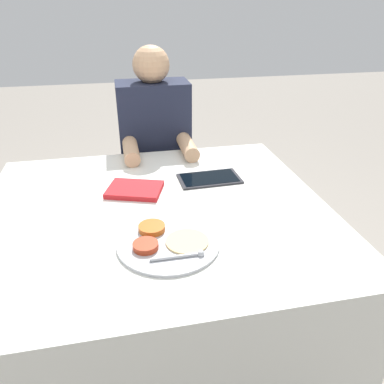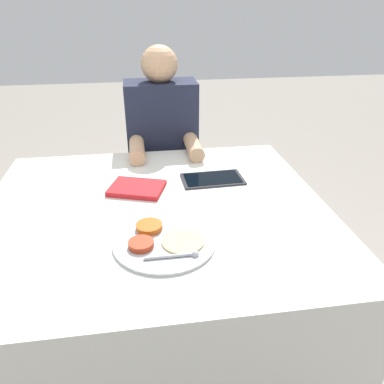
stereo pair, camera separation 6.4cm
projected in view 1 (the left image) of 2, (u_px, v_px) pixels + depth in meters
The scene contains 6 objects.
ground_plane at pixel (163, 351), 1.66m from camera, with size 12.00×12.00×0.00m, color gray.
dining_table at pixel (160, 288), 1.49m from camera, with size 1.22×1.09×0.74m.
thali_tray at pixel (167, 242), 1.13m from camera, with size 0.31×0.31×0.03m.
red_notebook at pixel (135, 190), 1.43m from camera, with size 0.24×0.20×0.02m.
tablet_device at pixel (209, 178), 1.53m from camera, with size 0.25×0.15×0.01m.
person_diner at pixel (156, 171), 2.01m from camera, with size 0.35×0.44×1.20m.
Camera 1 is at (-0.11, -1.15, 1.40)m, focal length 35.00 mm.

